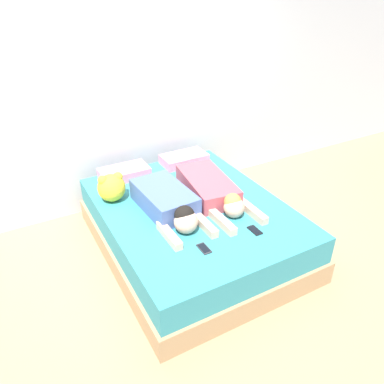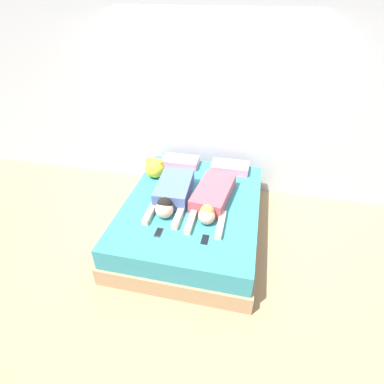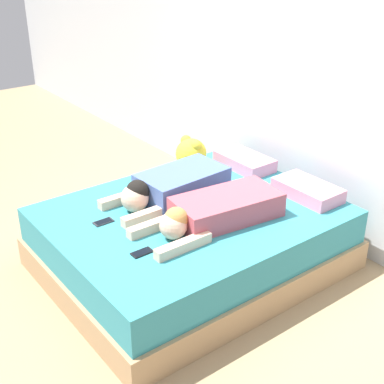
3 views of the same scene
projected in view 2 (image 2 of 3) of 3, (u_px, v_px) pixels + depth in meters
name	position (u px, v px, depth m)	size (l,w,h in m)	color
ground_plane	(192.00, 231.00, 3.99)	(12.00, 12.00, 0.00)	#9E8460
wall_back	(211.00, 106.00, 4.21)	(12.00, 0.06, 2.60)	silver
bed	(192.00, 217.00, 3.85)	(1.69, 2.13, 0.49)	tan
pillow_head_left	(181.00, 162.00, 4.43)	(0.52, 0.29, 0.11)	pink
pillow_head_right	(230.00, 167.00, 4.29)	(0.52, 0.29, 0.11)	pink
person_left	(172.00, 193.00, 3.68)	(0.44, 0.99, 0.24)	#4C66A5
person_right	(212.00, 198.00, 3.63)	(0.49, 1.13, 0.22)	#B24C59
cell_phone_left	(159.00, 232.00, 3.25)	(0.07, 0.14, 0.01)	#2D2D33
cell_phone_right	(205.00, 239.00, 3.16)	(0.07, 0.14, 0.01)	black
plush_toy	(155.00, 168.00, 4.11)	(0.27, 0.27, 0.28)	yellow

